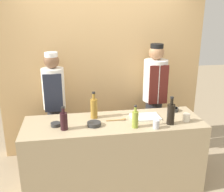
# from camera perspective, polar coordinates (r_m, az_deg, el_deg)

# --- Properties ---
(ground_plane) EXTENTS (14.00, 14.00, 0.00)m
(ground_plane) POSITION_cam_1_polar(r_m,az_deg,el_deg) (3.64, 0.38, -18.62)
(ground_plane) COLOR tan
(cabinet_wall) EXTENTS (3.06, 0.18, 2.40)m
(cabinet_wall) POSITION_cam_1_polar(r_m,az_deg,el_deg) (4.06, -2.10, 4.22)
(cabinet_wall) COLOR tan
(cabinet_wall) RESTS_ON ground_plane
(counter) EXTENTS (2.17, 0.70, 0.90)m
(counter) POSITION_cam_1_polar(r_m,az_deg,el_deg) (3.39, 0.40, -12.54)
(counter) COLOR tan
(counter) RESTS_ON ground_plane
(sauce_bowl_purple) EXTENTS (0.12, 0.12, 0.04)m
(sauce_bowl_purple) POSITION_cam_1_polar(r_m,az_deg,el_deg) (3.12, -12.14, -6.03)
(sauce_bowl_purple) COLOR #2D2D2D
(sauce_bowl_purple) RESTS_ON counter
(sauce_bowl_yellow) EXTENTS (0.16, 0.16, 0.05)m
(sauce_bowl_yellow) POSITION_cam_1_polar(r_m,az_deg,el_deg) (3.07, -3.92, -6.04)
(sauce_bowl_yellow) COLOR #2D2D2D
(sauce_bowl_yellow) RESTS_ON counter
(sauce_bowl_red) EXTENTS (0.14, 0.14, 0.05)m
(sauce_bowl_red) POSITION_cam_1_polar(r_m,az_deg,el_deg) (3.59, 13.14, -2.80)
(sauce_bowl_red) COLOR #2D2D2D
(sauce_bowl_red) RESTS_ON counter
(cutting_board) EXTENTS (0.36, 0.24, 0.02)m
(cutting_board) POSITION_cam_1_polar(r_m,az_deg,el_deg) (3.31, 7.26, -4.55)
(cutting_board) COLOR white
(cutting_board) RESTS_ON counter
(bottle_soy) EXTENTS (0.09, 0.09, 0.34)m
(bottle_soy) POSITION_cam_1_polar(r_m,az_deg,el_deg) (3.14, 12.69, -3.74)
(bottle_soy) COLOR black
(bottle_soy) RESTS_ON counter
(bottle_wine) EXTENTS (0.08, 0.08, 0.27)m
(bottle_wine) POSITION_cam_1_polar(r_m,az_deg,el_deg) (2.99, -10.44, -5.29)
(bottle_wine) COLOR black
(bottle_wine) RESTS_ON counter
(bottle_oil) EXTENTS (0.07, 0.07, 0.27)m
(bottle_oil) POSITION_cam_1_polar(r_m,az_deg,el_deg) (3.00, 5.08, -4.99)
(bottle_oil) COLOR olive
(bottle_oil) RESTS_ON counter
(bottle_vinegar) EXTENTS (0.09, 0.09, 0.34)m
(bottle_vinegar) POSITION_cam_1_polar(r_m,az_deg,el_deg) (3.25, -3.95, -2.58)
(bottle_vinegar) COLOR olive
(bottle_vinegar) RESTS_ON counter
(cup_cream) EXTENTS (0.09, 0.09, 0.09)m
(cup_cream) POSITION_cam_1_polar(r_m,az_deg,el_deg) (3.30, 15.89, -4.54)
(cup_cream) COLOR silver
(cup_cream) RESTS_ON counter
(cup_steel) EXTENTS (0.07, 0.07, 0.10)m
(cup_steel) POSITION_cam_1_polar(r_m,az_deg,el_deg) (3.03, 9.60, -6.09)
(cup_steel) COLOR #B7B7BC
(cup_steel) RESTS_ON counter
(wooden_spoon) EXTENTS (0.25, 0.04, 0.03)m
(wooden_spoon) POSITION_cam_1_polar(r_m,az_deg,el_deg) (3.21, 1.49, -5.15)
(wooden_spoon) COLOR #B2844C
(wooden_spoon) RESTS_ON counter
(chef_left) EXTENTS (0.31, 0.31, 1.65)m
(chef_left) POSITION_cam_1_polar(r_m,az_deg,el_deg) (3.78, -12.38, -1.87)
(chef_left) COLOR #28282D
(chef_left) RESTS_ON ground_plane
(chef_right) EXTENTS (0.34, 0.34, 1.73)m
(chef_right) POSITION_cam_1_polar(r_m,az_deg,el_deg) (3.95, 9.19, -0.20)
(chef_right) COLOR #28282D
(chef_right) RESTS_ON ground_plane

